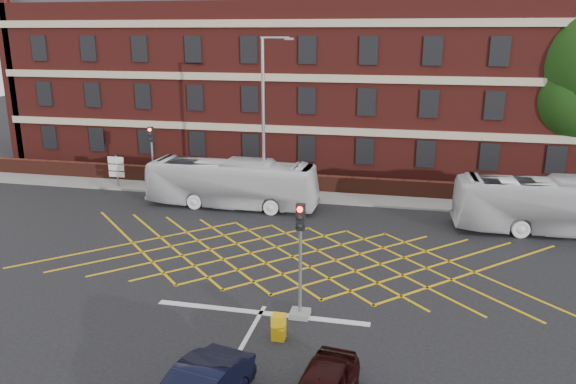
% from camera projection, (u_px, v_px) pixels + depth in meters
% --- Properties ---
extents(ground, '(120.00, 120.00, 0.00)m').
position_uv_depth(ground, '(282.00, 274.00, 23.90)').
color(ground, black).
rests_on(ground, ground).
extents(victorian_building, '(51.00, 12.17, 20.40)m').
position_uv_depth(victorian_building, '(351.00, 61.00, 42.34)').
color(victorian_building, '#591B16').
rests_on(victorian_building, ground).
extents(boundary_wall, '(56.00, 0.50, 1.10)m').
position_uv_depth(boundary_wall, '(328.00, 184.00, 35.95)').
color(boundary_wall, '#481C13').
rests_on(boundary_wall, ground).
extents(far_pavement, '(60.00, 3.00, 0.12)m').
position_uv_depth(far_pavement, '(326.00, 196.00, 35.14)').
color(far_pavement, slate).
rests_on(far_pavement, ground).
extents(box_junction_hatching, '(8.22, 8.22, 0.02)m').
position_uv_depth(box_junction_hatching, '(292.00, 257.00, 25.77)').
color(box_junction_hatching, '#CC990C').
rests_on(box_junction_hatching, ground).
extents(stop_line, '(8.00, 0.30, 0.02)m').
position_uv_depth(stop_line, '(261.00, 313.00, 20.61)').
color(stop_line, silver).
rests_on(stop_line, ground).
extents(bus_left, '(10.16, 2.58, 2.82)m').
position_uv_depth(bus_left, '(232.00, 183.00, 32.86)').
color(bus_left, silver).
rests_on(bus_left, ground).
extents(bus_right, '(10.54, 3.03, 2.90)m').
position_uv_depth(bus_right, '(559.00, 206.00, 28.47)').
color(bus_right, silver).
rests_on(bus_right, ground).
extents(traffic_light_near, '(0.70, 0.70, 4.27)m').
position_uv_depth(traffic_light_near, '(300.00, 271.00, 19.89)').
color(traffic_light_near, slate).
rests_on(traffic_light_near, ground).
extents(traffic_light_far, '(0.70, 0.70, 4.27)m').
position_uv_depth(traffic_light_far, '(153.00, 166.00, 35.51)').
color(traffic_light_far, slate).
rests_on(traffic_light_far, ground).
extents(street_lamp, '(2.25, 1.00, 9.70)m').
position_uv_depth(street_lamp, '(265.00, 150.00, 32.24)').
color(street_lamp, slate).
rests_on(street_lamp, ground).
extents(direction_signs, '(1.10, 0.16, 2.20)m').
position_uv_depth(direction_signs, '(116.00, 168.00, 36.72)').
color(direction_signs, gray).
rests_on(direction_signs, ground).
extents(utility_cabinet, '(0.44, 0.39, 0.90)m').
position_uv_depth(utility_cabinet, '(279.00, 327.00, 18.75)').
color(utility_cabinet, gold).
rests_on(utility_cabinet, ground).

